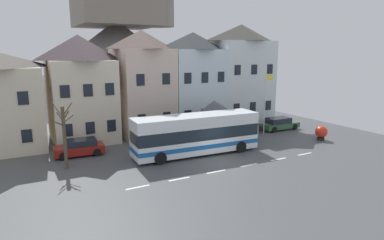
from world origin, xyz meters
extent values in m
cube|color=#494C4E|center=(0.00, 0.00, -0.03)|extent=(40.00, 60.00, 0.06)
cube|color=silver|center=(-7.50, -1.66, 0.00)|extent=(1.60, 0.20, 0.01)
cube|color=silver|center=(-4.50, -1.66, 0.00)|extent=(1.60, 0.20, 0.01)
cube|color=silver|center=(-1.50, -1.66, 0.00)|extent=(1.60, 0.20, 0.01)
cube|color=silver|center=(1.50, -1.66, 0.00)|extent=(1.60, 0.20, 0.01)
cube|color=silver|center=(4.50, -1.66, 0.00)|extent=(1.60, 0.20, 0.01)
cube|color=silver|center=(7.50, -1.66, 0.00)|extent=(1.60, 0.20, 0.01)
cube|color=beige|center=(-14.89, 12.49, 3.64)|extent=(6.28, 6.99, 7.28)
cube|color=black|center=(-13.32, 8.97, 1.74)|extent=(0.80, 0.06, 1.10)
cube|color=black|center=(-13.32, 8.97, 4.90)|extent=(0.80, 0.06, 1.10)
cube|color=beige|center=(-8.16, 12.36, 3.91)|extent=(5.77, 6.72, 7.81)
pyramid|color=#44383C|center=(-8.16, 12.36, 9.00)|extent=(5.77, 6.72, 2.37)
cube|color=black|center=(-10.09, 8.97, 1.87)|extent=(0.80, 0.06, 1.10)
cube|color=black|center=(-8.16, 8.97, 1.87)|extent=(0.80, 0.06, 1.10)
cube|color=black|center=(-6.24, 8.97, 1.87)|extent=(0.80, 0.06, 1.10)
cube|color=black|center=(-10.09, 8.97, 5.26)|extent=(0.80, 0.06, 1.10)
cube|color=black|center=(-8.16, 8.97, 5.26)|extent=(0.80, 0.06, 1.10)
cube|color=black|center=(-6.24, 8.97, 5.26)|extent=(0.80, 0.06, 1.10)
cube|color=beige|center=(-1.94, 12.11, 4.44)|extent=(5.31, 6.21, 8.89)
pyramid|color=brown|center=(-1.94, 12.11, 9.84)|extent=(5.31, 6.21, 1.89)
cube|color=black|center=(-3.27, 8.97, 2.13)|extent=(0.80, 0.06, 1.10)
cube|color=black|center=(-0.62, 8.97, 2.13)|extent=(0.80, 0.06, 1.10)
cube|color=black|center=(-3.27, 8.97, 5.99)|extent=(0.80, 0.06, 1.10)
cube|color=black|center=(-0.62, 8.97, 5.99)|extent=(0.80, 0.06, 1.10)
cube|color=silver|center=(3.81, 11.57, 4.43)|extent=(6.05, 5.13, 8.85)
pyramid|color=#2F3535|center=(3.81, 11.57, 9.77)|extent=(6.05, 5.13, 1.84)
cube|color=black|center=(1.79, 8.97, 2.12)|extent=(0.80, 0.06, 1.10)
cube|color=black|center=(3.81, 8.97, 2.12)|extent=(0.80, 0.06, 1.10)
cube|color=black|center=(5.82, 8.97, 2.12)|extent=(0.80, 0.06, 1.10)
cube|color=black|center=(1.79, 8.97, 5.96)|extent=(0.80, 0.06, 1.10)
cube|color=black|center=(3.81, 8.97, 5.96)|extent=(0.80, 0.06, 1.10)
cube|color=black|center=(5.82, 8.97, 5.96)|extent=(0.80, 0.06, 1.10)
cube|color=silver|center=(10.30, 11.55, 4.93)|extent=(6.93, 5.10, 9.85)
pyramid|color=#44403C|center=(10.30, 11.55, 10.81)|extent=(6.93, 5.10, 1.91)
cube|color=black|center=(7.99, 8.97, 2.36)|extent=(0.80, 0.06, 1.10)
cube|color=black|center=(10.30, 8.97, 2.36)|extent=(0.80, 0.06, 1.10)
cube|color=black|center=(12.61, 8.97, 2.36)|extent=(0.80, 0.06, 1.10)
cube|color=black|center=(7.99, 8.97, 6.64)|extent=(0.80, 0.06, 1.10)
cube|color=black|center=(10.30, 8.97, 6.64)|extent=(0.80, 0.06, 1.10)
cube|color=black|center=(12.61, 8.97, 6.64)|extent=(0.80, 0.06, 1.10)
cone|color=#5B5454|center=(2.25, 35.38, 6.93)|extent=(37.07, 37.07, 13.85)
cube|color=slate|center=(2.25, 35.38, 16.67)|extent=(12.56, 12.56, 7.85)
cube|color=white|center=(-0.69, 2.77, 0.85)|extent=(11.00, 3.14, 1.20)
cube|color=#1959A5|center=(-0.69, 2.77, 0.91)|extent=(11.02, 3.16, 0.36)
cube|color=#19232D|center=(-0.69, 2.77, 1.95)|extent=(10.90, 3.10, 1.01)
cube|color=white|center=(-0.69, 2.77, 2.93)|extent=(11.00, 3.14, 0.95)
cube|color=#19232D|center=(4.76, 2.48, 1.95)|extent=(0.18, 2.14, 0.97)
cylinder|color=black|center=(3.07, 3.80, 0.50)|extent=(1.01, 0.33, 1.00)
cylinder|color=black|center=(2.94, 1.35, 0.50)|extent=(1.01, 0.33, 1.00)
cylinder|color=black|center=(-4.31, 4.20, 0.50)|extent=(1.01, 0.33, 1.00)
cylinder|color=black|center=(-4.45, 1.75, 0.50)|extent=(1.01, 0.33, 1.00)
cylinder|color=#473D33|center=(1.64, 7.96, 1.20)|extent=(0.14, 0.14, 2.40)
cylinder|color=#473D33|center=(4.94, 7.96, 1.20)|extent=(0.14, 0.14, 2.40)
cylinder|color=#473D33|center=(1.64, 4.66, 1.20)|extent=(0.14, 0.14, 2.40)
cylinder|color=#473D33|center=(4.94, 4.66, 1.20)|extent=(0.14, 0.14, 2.40)
pyramid|color=#484C57|center=(3.29, 6.31, 3.15)|extent=(3.60, 3.60, 1.51)
cube|color=black|center=(7.21, 6.78, 0.48)|extent=(4.23, 2.10, 0.60)
cube|color=#1E232D|center=(7.01, 6.76, 1.08)|extent=(2.58, 1.74, 0.59)
cylinder|color=black|center=(8.48, 7.72, 0.32)|extent=(0.66, 0.26, 0.64)
cylinder|color=black|center=(8.63, 6.09, 0.32)|extent=(0.66, 0.26, 0.64)
cylinder|color=black|center=(5.79, 7.47, 0.32)|extent=(0.66, 0.26, 0.64)
cylinder|color=black|center=(5.95, 5.84, 0.32)|extent=(0.66, 0.26, 0.64)
cube|color=maroon|center=(-9.55, 7.19, 0.52)|extent=(4.10, 2.01, 0.69)
cube|color=#1E232D|center=(-9.35, 7.18, 1.12)|extent=(2.49, 1.71, 0.50)
cylinder|color=black|center=(-10.92, 6.41, 0.32)|extent=(0.65, 0.24, 0.64)
cylinder|color=black|center=(-10.82, 8.12, 0.32)|extent=(0.65, 0.24, 0.64)
cylinder|color=black|center=(-8.27, 6.26, 0.32)|extent=(0.65, 0.24, 0.64)
cylinder|color=black|center=(-8.18, 7.97, 0.32)|extent=(0.65, 0.24, 0.64)
cube|color=#325B3A|center=(12.07, 6.38, 0.47)|extent=(4.55, 1.85, 0.59)
cube|color=#1E232D|center=(11.85, 6.38, 1.06)|extent=(2.74, 1.61, 0.60)
cylinder|color=black|center=(13.58, 7.22, 0.32)|extent=(0.64, 0.21, 0.64)
cylinder|color=black|center=(13.56, 5.50, 0.32)|extent=(0.64, 0.21, 0.64)
cylinder|color=black|center=(10.59, 7.25, 0.32)|extent=(0.64, 0.21, 0.64)
cylinder|color=black|center=(10.57, 5.53, 0.32)|extent=(0.64, 0.21, 0.64)
cylinder|color=#38332D|center=(3.74, 4.86, 0.38)|extent=(0.13, 0.13, 0.76)
cylinder|color=#38332D|center=(3.55, 4.81, 0.38)|extent=(0.13, 0.13, 0.76)
cylinder|color=#7F6B56|center=(3.64, 4.83, 1.01)|extent=(0.31, 0.31, 0.60)
sphere|color=tan|center=(3.64, 4.83, 1.42)|extent=(0.22, 0.22, 0.22)
cylinder|color=#38332D|center=(5.52, 4.25, 0.36)|extent=(0.13, 0.13, 0.72)
cylinder|color=#38332D|center=(5.38, 4.10, 0.36)|extent=(0.13, 0.13, 0.72)
cylinder|color=#7F6B56|center=(5.45, 4.17, 0.95)|extent=(0.31, 0.31, 0.55)
sphere|color=#D1AD89|center=(5.45, 4.17, 1.32)|extent=(0.20, 0.20, 0.20)
cylinder|color=#38332D|center=(6.04, 3.02, 0.42)|extent=(0.13, 0.13, 0.84)
cylinder|color=#38332D|center=(5.99, 2.84, 0.42)|extent=(0.13, 0.13, 0.84)
cylinder|color=gray|center=(6.01, 2.93, 1.14)|extent=(0.29, 0.29, 0.70)
sphere|color=tan|center=(6.01, 2.93, 1.61)|extent=(0.24, 0.24, 0.24)
cube|color=brown|center=(5.47, 8.57, 0.45)|extent=(1.77, 0.45, 0.08)
cube|color=brown|center=(5.47, 8.79, 0.67)|extent=(1.77, 0.06, 0.40)
cube|color=#2D2D33|center=(4.67, 8.57, 0.23)|extent=(0.08, 0.36, 0.45)
cube|color=#2D2D33|center=(6.28, 8.57, 0.23)|extent=(0.08, 0.36, 0.45)
cylinder|color=silver|center=(9.29, 5.77, 3.18)|extent=(0.10, 0.10, 6.36)
cube|color=yellow|center=(9.74, 5.77, 6.01)|extent=(0.90, 0.03, 0.56)
cylinder|color=black|center=(12.44, 0.90, 0.12)|extent=(0.71, 0.71, 0.25)
sphere|color=red|center=(12.44, 0.90, 0.84)|extent=(1.19, 1.19, 1.19)
cylinder|color=brown|center=(-10.97, 4.26, 2.35)|extent=(0.26, 0.26, 4.71)
cylinder|color=brown|center=(-11.15, 4.44, 3.93)|extent=(0.46, 0.46, 0.69)
cylinder|color=brown|center=(-10.78, 4.03, 4.06)|extent=(0.49, 0.57, 0.78)
cylinder|color=brown|center=(-10.64, 4.14, 4.48)|extent=(0.74, 0.35, 1.04)
cylinder|color=brown|center=(-11.31, 4.20, 4.46)|extent=(0.75, 0.21, 1.23)
cylinder|color=brown|center=(-11.28, 3.94, 3.52)|extent=(0.71, 0.74, 0.53)
cylinder|color=brown|center=(-10.64, 4.03, 3.79)|extent=(0.73, 0.54, 0.66)
camera|label=1|loc=(-14.00, -20.95, 8.52)|focal=31.01mm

